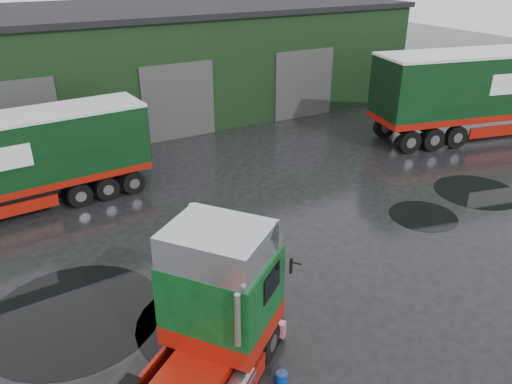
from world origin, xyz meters
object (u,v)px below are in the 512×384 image
at_px(wash_bucket, 282,378).
at_px(lorry_right, 496,93).
at_px(tree_back_b, 197,24).
at_px(warehouse, 141,60).
at_px(hero_tractor, 185,342).

bearing_deg(wash_bucket, lorry_right, 26.00).
bearing_deg(tree_back_b, warehouse, -128.66).
bearing_deg(wash_bucket, hero_tractor, 170.28).
relative_size(wash_bucket, tree_back_b, 0.04).
bearing_deg(warehouse, lorry_right, -42.89).
distance_m(warehouse, wash_bucket, 23.96).
distance_m(hero_tractor, tree_back_b, 36.09).
bearing_deg(hero_tractor, warehouse, 126.79).
relative_size(warehouse, hero_tractor, 5.31).
distance_m(lorry_right, tree_back_b, 24.98).
bearing_deg(hero_tractor, tree_back_b, 118.85).
bearing_deg(tree_back_b, hero_tractor, -113.72).
distance_m(lorry_right, wash_bucket, 21.63).
distance_m(hero_tractor, wash_bucket, 2.80).
bearing_deg(wash_bucket, tree_back_b, 69.70).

